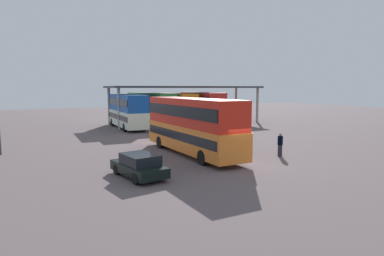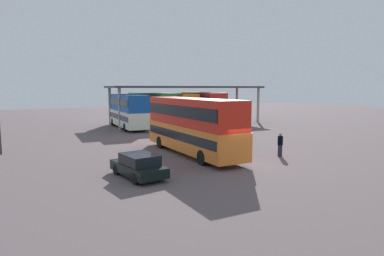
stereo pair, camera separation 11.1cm
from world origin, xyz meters
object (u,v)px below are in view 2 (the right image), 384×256
double_decker_mid_row (151,107)px  double_decker_end_of_row (203,106)px  parked_hatchback (139,166)px  double_decker_near_canopy (127,110)px  double_decker_far_right (173,107)px  pedestrian_waiting (280,145)px  double_decker_main (192,124)px

double_decker_mid_row → double_decker_end_of_row: size_ratio=1.08×
parked_hatchback → double_decker_near_canopy: bearing=-23.6°
double_decker_near_canopy → double_decker_far_right: 8.22m
pedestrian_waiting → double_decker_main: bearing=-128.4°
double_decker_main → pedestrian_waiting: 6.68m
double_decker_near_canopy → double_decker_end_of_row: (11.17, 0.83, 0.09)m
pedestrian_waiting → parked_hatchback: bearing=-90.1°
parked_hatchback → double_decker_end_of_row: bearing=-44.8°
double_decker_main → double_decker_far_right: 22.87m
parked_hatchback → double_decker_end_of_row: 29.34m
double_decker_far_right → pedestrian_waiting: bearing=173.9°
parked_hatchback → double_decker_near_canopy: double_decker_near_canopy is taller
double_decker_near_canopy → double_decker_mid_row: bearing=-55.3°
parked_hatchback → pedestrian_waiting: size_ratio=2.41×
parked_hatchback → pedestrian_waiting: pedestrian_waiting is taller
double_decker_far_right → pedestrian_waiting: (-2.64, -25.06, -1.45)m
parked_hatchback → double_decker_near_canopy: 23.70m
parked_hatchback → double_decker_mid_row: (10.21, 25.49, 1.68)m
double_decker_main → double_decker_near_canopy: bearing=-2.2°
parked_hatchback → double_decker_near_canopy: size_ratio=0.39×
double_decker_near_canopy → pedestrian_waiting: size_ratio=6.25×
double_decker_mid_row → double_decker_far_right: bearing=-87.2°
double_decker_near_canopy → pedestrian_waiting: double_decker_near_canopy is taller
double_decker_end_of_row → parked_hatchback: bearing=148.5°
double_decker_end_of_row → double_decker_far_right: bearing=62.5°
parked_hatchback → double_decker_near_canopy: (6.08, 22.85, 1.63)m
parked_hatchback → double_decker_mid_row: double_decker_mid_row is taller
double_decker_near_canopy → double_decker_end_of_row: double_decker_end_of_row is taller
double_decker_mid_row → double_decker_end_of_row: 7.27m
pedestrian_waiting → double_decker_end_of_row: bearing=160.5°
double_decker_near_canopy → double_decker_mid_row: (4.13, 2.65, 0.06)m
double_decker_far_right → double_decker_end_of_row: (3.54, -2.22, 0.07)m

